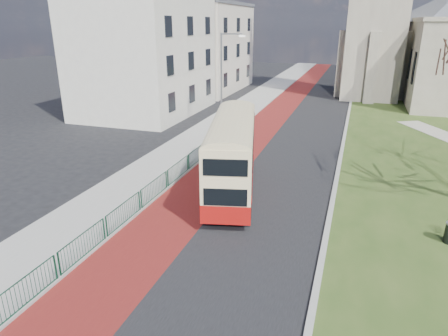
% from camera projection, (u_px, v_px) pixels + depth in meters
% --- Properties ---
extents(ground, '(160.00, 160.00, 0.00)m').
position_uv_depth(ground, '(188.00, 228.00, 18.37)').
color(ground, black).
rests_on(ground, ground).
extents(road_carriageway, '(9.00, 120.00, 0.01)m').
position_uv_depth(road_carriageway, '(292.00, 128.00, 35.74)').
color(road_carriageway, black).
rests_on(road_carriageway, ground).
extents(bus_lane, '(3.40, 120.00, 0.01)m').
position_uv_depth(bus_lane, '(263.00, 126.00, 36.54)').
color(bus_lane, '#591414').
rests_on(bus_lane, ground).
extents(pavement_west, '(4.00, 120.00, 0.12)m').
position_uv_depth(pavement_west, '(223.00, 122.00, 37.65)').
color(pavement_west, gray).
rests_on(pavement_west, ground).
extents(kerb_west, '(0.25, 120.00, 0.13)m').
position_uv_depth(kerb_west, '(244.00, 124.00, 37.06)').
color(kerb_west, '#999993').
rests_on(kerb_west, ground).
extents(kerb_east, '(0.25, 80.00, 0.13)m').
position_uv_depth(kerb_east, '(346.00, 126.00, 36.13)').
color(kerb_east, '#999993').
rests_on(kerb_east, ground).
extents(pedestrian_railing, '(0.07, 24.00, 1.12)m').
position_uv_depth(pedestrian_railing, '(168.00, 179.00, 22.62)').
color(pedestrian_railing, '#0D3923').
rests_on(pedestrian_railing, ground).
extents(street_block_near, '(10.30, 14.30, 13.00)m').
position_uv_depth(street_block_near, '(144.00, 48.00, 39.89)').
color(street_block_near, silver).
rests_on(street_block_near, ground).
extents(street_block_far, '(10.30, 16.30, 11.50)m').
position_uv_depth(street_block_far, '(203.00, 47.00, 54.40)').
color(street_block_far, beige).
rests_on(street_block_far, ground).
extents(streetlamp, '(2.13, 0.18, 8.00)m').
position_uv_depth(streetlamp, '(223.00, 76.00, 34.12)').
color(streetlamp, gray).
rests_on(streetlamp, pavement_west).
extents(bus, '(4.50, 9.99, 4.07)m').
position_uv_depth(bus, '(232.00, 152.00, 21.67)').
color(bus, maroon).
rests_on(bus, ground).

